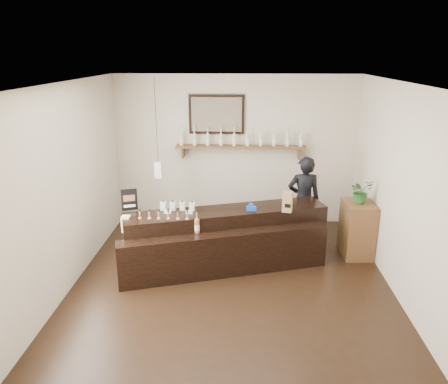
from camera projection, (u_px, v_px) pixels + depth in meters
name	position (u px, v px, depth m)	size (l,w,h in m)	color
ground	(231.00, 284.00, 6.26)	(5.00, 5.00, 0.00)	black
room_shell	(232.00, 169.00, 5.74)	(5.00, 5.00, 5.00)	beige
back_wall_decor	(227.00, 133.00, 7.98)	(2.66, 0.96, 1.69)	brown
counter	(226.00, 240.00, 6.69)	(3.15, 1.73, 1.02)	black
promo_sign	(129.00, 200.00, 6.59)	(0.23, 0.10, 0.34)	black
paper_bag	(287.00, 202.00, 6.53)	(0.17, 0.14, 0.31)	olive
tape_dispenser	(251.00, 208.00, 6.61)	(0.15, 0.07, 0.12)	#1945B1
side_cabinet	(357.00, 229.00, 7.03)	(0.48, 0.64, 0.90)	brown
potted_plant	(361.00, 191.00, 6.83)	(0.35, 0.30, 0.38)	#265A24
shopkeeper	(304.00, 194.00, 7.42)	(0.63, 0.41, 1.72)	black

